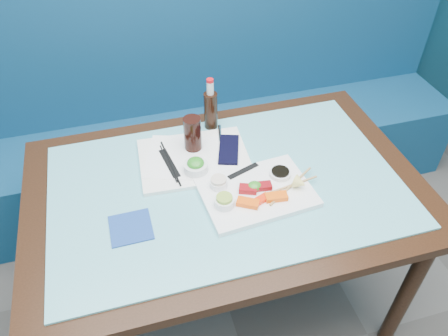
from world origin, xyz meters
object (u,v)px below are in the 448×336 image
object	(u,v)px
sashimi_plate	(256,192)
cola_bottle_body	(211,111)
serving_tray	(194,159)
blue_napkin	(131,228)
dining_table	(226,202)
seaweed_bowl	(196,167)
booth_bench	(184,131)
cola_glass	(193,134)

from	to	relation	value
sashimi_plate	cola_bottle_body	xyz separation A→B (m)	(-0.05, 0.42, 0.07)
serving_tray	blue_napkin	xyz separation A→B (m)	(-0.27, -0.27, -0.00)
dining_table	blue_napkin	distance (m)	0.38
seaweed_bowl	cola_bottle_body	size ratio (longest dim) A/B	0.56
serving_tray	cola_bottle_body	xyz separation A→B (m)	(0.11, 0.19, 0.07)
sashimi_plate	seaweed_bowl	size ratio (longest dim) A/B	4.25
booth_bench	seaweed_bowl	xyz separation A→B (m)	(-0.09, -0.76, 0.42)
sashimi_plate	cola_glass	size ratio (longest dim) A/B	2.74
cola_bottle_body	blue_napkin	world-z (taller)	cola_bottle_body
seaweed_bowl	cola_bottle_body	world-z (taller)	cola_bottle_body
booth_bench	dining_table	world-z (taller)	booth_bench
serving_tray	cola_glass	bearing A→B (deg)	82.97
dining_table	cola_glass	bearing A→B (deg)	108.59
serving_tray	blue_napkin	bearing A→B (deg)	-132.10
blue_napkin	booth_bench	bearing A→B (deg)	69.83
sashimi_plate	seaweed_bowl	world-z (taller)	seaweed_bowl
serving_tray	cola_glass	size ratio (longest dim) A/B	2.95
blue_napkin	seaweed_bowl	bearing A→B (deg)	36.32
booth_bench	seaweed_bowl	distance (m)	0.87
booth_bench	blue_napkin	bearing A→B (deg)	-110.17
dining_table	cola_glass	size ratio (longest dim) A/B	10.26
sashimi_plate	cola_glass	bearing A→B (deg)	113.78
dining_table	seaweed_bowl	bearing A→B (deg)	138.78
cola_bottle_body	blue_napkin	distance (m)	0.60
seaweed_bowl	cola_glass	bearing A→B (deg)	81.25
seaweed_bowl	blue_napkin	bearing A→B (deg)	-143.68
sashimi_plate	blue_napkin	distance (m)	0.44
dining_table	serving_tray	xyz separation A→B (m)	(-0.08, 0.15, 0.10)
cola_bottle_body	dining_table	bearing A→B (deg)	-95.70
booth_bench	serving_tray	world-z (taller)	booth_bench
booth_bench	serving_tray	distance (m)	0.79
cola_glass	cola_bottle_body	bearing A→B (deg)	51.96
cola_glass	serving_tray	bearing A→B (deg)	-100.30
dining_table	cola_glass	distance (m)	0.28
booth_bench	cola_glass	distance (m)	0.79
dining_table	serving_tray	size ratio (longest dim) A/B	3.48
serving_tray	blue_napkin	size ratio (longest dim) A/B	3.03
sashimi_plate	blue_napkin	bearing A→B (deg)	179.51
seaweed_bowl	cola_glass	size ratio (longest dim) A/B	0.64
seaweed_bowl	blue_napkin	xyz separation A→B (m)	(-0.26, -0.19, -0.03)
dining_table	serving_tray	world-z (taller)	serving_tray
seaweed_bowl	dining_table	bearing A→B (deg)	-41.22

